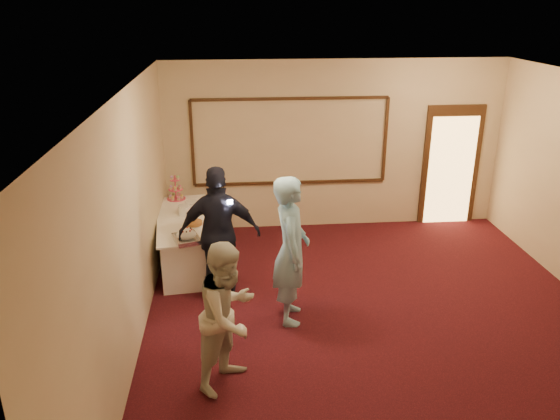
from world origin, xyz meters
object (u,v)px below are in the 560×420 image
object	(u,v)px
plate_stack_a	(184,210)
pavlova_tray	(186,236)
tart	(194,223)
buffet_table	(185,241)
man	(291,250)
plate_stack_b	(192,206)
guest	(220,234)
woman	(229,315)
cupcake_stand	(176,190)

from	to	relation	value
plate_stack_a	pavlova_tray	bearing A→B (deg)	-84.14
plate_stack_a	tart	size ratio (longest dim) A/B	0.64
buffet_table	man	world-z (taller)	man
pavlova_tray	plate_stack_b	xyz separation A→B (m)	(0.01, 1.13, 0.01)
guest	plate_stack_a	bearing A→B (deg)	-63.79
tart	woman	bearing A→B (deg)	-78.98
tart	pavlova_tray	bearing A→B (deg)	-96.73
woman	plate_stack_b	bearing A→B (deg)	46.84
pavlova_tray	plate_stack_a	world-z (taller)	pavlova_tray
buffet_table	pavlova_tray	xyz separation A→B (m)	(0.10, -0.87, 0.46)
woman	guest	size ratio (longest dim) A/B	0.87
plate_stack_a	guest	distance (m)	1.33
plate_stack_b	man	world-z (taller)	man
buffet_table	cupcake_stand	distance (m)	1.05
plate_stack_b	guest	world-z (taller)	guest
buffet_table	plate_stack_a	distance (m)	0.48
tart	man	bearing A→B (deg)	-47.77
buffet_table	tart	world-z (taller)	tart
pavlova_tray	buffet_table	bearing A→B (deg)	96.85
guest	pavlova_tray	bearing A→B (deg)	-23.12
plate_stack_a	buffet_table	bearing A→B (deg)	-91.45
cupcake_stand	man	world-z (taller)	man
plate_stack_b	woman	xyz separation A→B (m)	(0.57, -3.21, -0.03)
pavlova_tray	man	bearing A→B (deg)	-32.32
pavlova_tray	man	distance (m)	1.63
cupcake_stand	plate_stack_b	world-z (taller)	cupcake_stand
plate_stack_a	woman	bearing A→B (deg)	-77.43
buffet_table	tart	xyz separation A→B (m)	(0.17, -0.30, 0.41)
tart	woman	size ratio (longest dim) A/B	0.18
buffet_table	cupcake_stand	xyz separation A→B (m)	(-0.19, 0.88, 0.55)
plate_stack_b	woman	distance (m)	3.26
buffet_table	man	bearing A→B (deg)	-49.69
plate_stack_a	plate_stack_b	world-z (taller)	plate_stack_b
guest	tart	bearing A→B (deg)	-61.95
cupcake_stand	tart	distance (m)	1.24
plate_stack_b	tart	size ratio (longest dim) A/B	0.70
man	woman	xyz separation A→B (m)	(-0.79, -1.21, -0.15)
plate_stack_a	woman	world-z (taller)	woman
buffet_table	pavlova_tray	size ratio (longest dim) A/B	4.34
pavlova_tray	cupcake_stand	xyz separation A→B (m)	(-0.29, 1.75, 0.09)
cupcake_stand	plate_stack_a	xyz separation A→B (m)	(0.19, -0.76, -0.08)
man	woman	world-z (taller)	man
plate_stack_b	man	size ratio (longest dim) A/B	0.11
man	guest	world-z (taller)	man
plate_stack_a	woman	distance (m)	3.14
man	plate_stack_a	bearing A→B (deg)	42.37
buffet_table	woman	xyz separation A→B (m)	(0.69, -2.95, 0.44)
plate_stack_a	tart	world-z (taller)	plate_stack_a
plate_stack_a	man	world-z (taller)	man
plate_stack_b	cupcake_stand	bearing A→B (deg)	116.07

